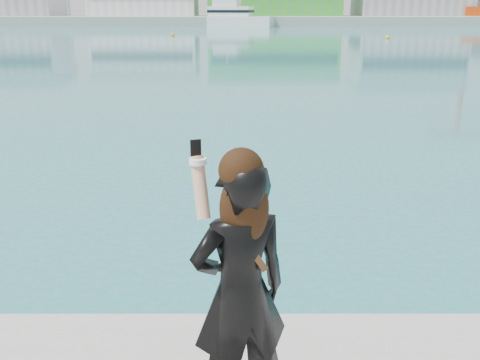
{
  "coord_description": "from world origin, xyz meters",
  "views": [
    {
      "loc": [
        0.15,
        -3.25,
        3.44
      ],
      "look_at": [
        0.15,
        0.5,
        2.24
      ],
      "focal_mm": 40.0,
      "sensor_mm": 36.0,
      "label": 1
    }
  ],
  "objects_px": {
    "motor_yacht": "(233,16)",
    "buoy_near": "(388,39)",
    "buoy_extra": "(173,36)",
    "woman": "(240,285)"
  },
  "relations": [
    {
      "from": "motor_yacht",
      "to": "buoy_near",
      "type": "bearing_deg",
      "value": -49.59
    },
    {
      "from": "buoy_extra",
      "to": "woman",
      "type": "xyz_separation_m",
      "value": [
        9.06,
        -71.5,
        1.76
      ]
    },
    {
      "from": "buoy_extra",
      "to": "woman",
      "type": "bearing_deg",
      "value": -82.78
    },
    {
      "from": "motor_yacht",
      "to": "buoy_extra",
      "type": "xyz_separation_m",
      "value": [
        -7.61,
        -39.33,
        -2.06
      ]
    },
    {
      "from": "motor_yacht",
      "to": "woman",
      "type": "relative_size",
      "value": 8.61
    },
    {
      "from": "motor_yacht",
      "to": "woman",
      "type": "bearing_deg",
      "value": -71.78
    },
    {
      "from": "motor_yacht",
      "to": "buoy_near",
      "type": "relative_size",
      "value": 32.56
    },
    {
      "from": "buoy_near",
      "to": "motor_yacht",
      "type": "bearing_deg",
      "value": 112.94
    },
    {
      "from": "motor_yacht",
      "to": "buoy_near",
      "type": "distance_m",
      "value": 50.31
    },
    {
      "from": "motor_yacht",
      "to": "woman",
      "type": "xyz_separation_m",
      "value": [
        1.45,
        -110.83,
        -0.3
      ]
    }
  ]
}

